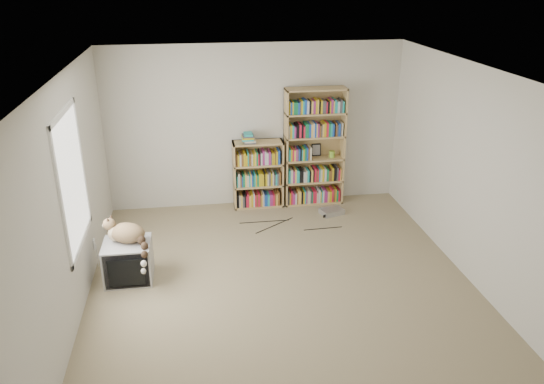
{
  "coord_description": "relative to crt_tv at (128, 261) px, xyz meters",
  "views": [
    {
      "loc": [
        -0.94,
        -5.29,
        3.46
      ],
      "look_at": [
        0.03,
        1.0,
        0.79
      ],
      "focal_mm": 35.0,
      "sensor_mm": 36.0,
      "label": 1
    }
  ],
  "objects": [
    {
      "name": "floor",
      "position": [
        1.8,
        -0.43,
        -0.24
      ],
      "size": [
        4.5,
        5.0,
        0.01
      ],
      "primitive_type": "cube",
      "color": "gray",
      "rests_on": "ground"
    },
    {
      "name": "floor_cables",
      "position": [
        2.09,
        1.0,
        -0.24
      ],
      "size": [
        1.2,
        0.7,
        0.01
      ],
      "primitive_type": null,
      "color": "black",
      "rests_on": "floor"
    },
    {
      "name": "green_mug",
      "position": [
        2.98,
        1.91,
        0.56
      ],
      "size": [
        0.09,
        0.09,
        0.1
      ],
      "primitive_type": "cylinder",
      "color": "#7FB232",
      "rests_on": "bookcase_tall"
    },
    {
      "name": "wall_outlet",
      "position": [
        -0.44,
        0.34,
        0.08
      ],
      "size": [
        0.01,
        0.08,
        0.13
      ],
      "primitive_type": "cube",
      "color": "silver",
      "rests_on": "wall_left"
    },
    {
      "name": "wall_back",
      "position": [
        1.8,
        2.07,
        1.01
      ],
      "size": [
        4.5,
        0.02,
        2.5
      ],
      "primitive_type": "cube",
      "color": "beige",
      "rests_on": "floor"
    },
    {
      "name": "crt_tv",
      "position": [
        0.0,
        0.0,
        0.0
      ],
      "size": [
        0.56,
        0.51,
        0.48
      ],
      "rotation": [
        0.0,
        0.0,
        -0.0
      ],
      "color": "#9E9EA0",
      "rests_on": "floor"
    },
    {
      "name": "bookcase_tall",
      "position": [
        2.7,
        1.92,
        0.63
      ],
      "size": [
        0.92,
        0.3,
        1.84
      ],
      "color": "#A78353",
      "rests_on": "floor"
    },
    {
      "name": "cat",
      "position": [
        0.05,
        -0.02,
        0.33
      ],
      "size": [
        0.6,
        0.61,
        0.52
      ],
      "rotation": [
        0.0,
        0.0,
        -0.32
      ],
      "color": "#382516",
      "rests_on": "crt_tv"
    },
    {
      "name": "ceiling",
      "position": [
        1.8,
        -0.43,
        2.26
      ],
      "size": [
        4.5,
        5.0,
        0.02
      ],
      "primitive_type": "cube",
      "color": "white",
      "rests_on": "wall_back"
    },
    {
      "name": "wall_left",
      "position": [
        -0.45,
        -0.43,
        1.01
      ],
      "size": [
        0.02,
        5.0,
        2.5
      ],
      "primitive_type": "cube",
      "color": "beige",
      "rests_on": "floor"
    },
    {
      "name": "book_stack",
      "position": [
        1.68,
        1.88,
        0.89
      ],
      "size": [
        0.18,
        0.23,
        0.15
      ],
      "primitive_type": "cube",
      "color": "red",
      "rests_on": "bookcase_short"
    },
    {
      "name": "window",
      "position": [
        -0.44,
        -0.23,
        1.16
      ],
      "size": [
        0.02,
        1.22,
        1.52
      ],
      "primitive_type": "cube",
      "color": "white",
      "rests_on": "wall_left"
    },
    {
      "name": "framed_print",
      "position": [
        2.76,
        2.01,
        0.61
      ],
      "size": [
        0.15,
        0.05,
        0.2
      ],
      "primitive_type": "cube",
      "rotation": [
        -0.17,
        0.0,
        0.0
      ],
      "color": "black",
      "rests_on": "bookcase_tall"
    },
    {
      "name": "wall_right",
      "position": [
        4.05,
        -0.43,
        1.01
      ],
      "size": [
        0.02,
        5.0,
        2.5
      ],
      "primitive_type": "cube",
      "color": "beige",
      "rests_on": "floor"
    },
    {
      "name": "dvd_player",
      "position": [
        2.89,
        1.42,
        -0.2
      ],
      "size": [
        0.39,
        0.33,
        0.08
      ],
      "primitive_type": "cube",
      "rotation": [
        0.0,
        0.0,
        0.3
      ],
      "color": "#AEAEB3",
      "rests_on": "floor"
    },
    {
      "name": "wall_front",
      "position": [
        1.8,
        -2.93,
        1.01
      ],
      "size": [
        4.5,
        0.02,
        2.5
      ],
      "primitive_type": "cube",
      "color": "beige",
      "rests_on": "floor"
    },
    {
      "name": "bookcase_short",
      "position": [
        1.82,
        1.92,
        0.25
      ],
      "size": [
        0.77,
        0.3,
        1.06
      ],
      "color": "#A78353",
      "rests_on": "floor"
    }
  ]
}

